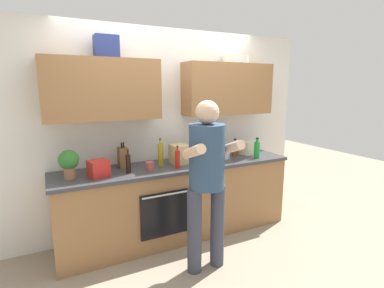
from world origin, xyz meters
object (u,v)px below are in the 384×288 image
at_px(person_standing, 207,173).
at_px(bottle_soy, 128,163).
at_px(cup_ceramic, 150,166).
at_px(bottle_soda, 257,149).
at_px(knife_block, 123,157).
at_px(bottle_hotsauce, 178,159).
at_px(mixing_bowl, 218,155).
at_px(grocery_bag_bread, 179,154).
at_px(grocery_bag_crisps, 99,168).
at_px(grocery_bag_rice, 247,148).
at_px(bottle_oil, 161,155).
at_px(bottle_vinegar, 235,149).
at_px(cup_stoneware, 107,165).
at_px(potted_herb, 69,162).

bearing_deg(person_standing, bottle_soy, 130.91).
xyz_separation_m(person_standing, cup_ceramic, (-0.34, 0.67, -0.05)).
height_order(bottle_soda, knife_block, knife_block).
height_order(bottle_hotsauce, mixing_bowl, bottle_hotsauce).
height_order(person_standing, bottle_soy, person_standing).
height_order(bottle_soy, cup_ceramic, bottle_soy).
bearing_deg(cup_ceramic, grocery_bag_bread, 14.80).
distance_m(grocery_bag_bread, grocery_bag_crisps, 0.96).
bearing_deg(bottle_soda, grocery_bag_rice, 85.03).
distance_m(bottle_oil, grocery_bag_rice, 1.27).
bearing_deg(knife_block, cup_ceramic, -45.40).
relative_size(bottle_vinegar, mixing_bowl, 0.80).
xyz_separation_m(bottle_hotsauce, bottle_oil, (-0.14, 0.16, 0.03)).
relative_size(person_standing, cup_ceramic, 18.82).
distance_m(person_standing, grocery_bag_rice, 1.36).
relative_size(bottle_soda, mixing_bowl, 0.90).
xyz_separation_m(bottle_oil, knife_block, (-0.40, 0.15, -0.02)).
bearing_deg(bottle_oil, cup_stoneware, 165.23).
xyz_separation_m(knife_block, grocery_bag_crisps, (-0.31, -0.24, -0.03)).
bearing_deg(potted_herb, bottle_hotsauce, -6.57).
bearing_deg(grocery_bag_crisps, grocery_bag_bread, 6.25).
bearing_deg(bottle_soy, grocery_bag_crisps, 178.92).
distance_m(person_standing, bottle_soda, 1.22).
bearing_deg(grocery_bag_crisps, bottle_vinegar, 3.45).
height_order(cup_ceramic, grocery_bag_rice, grocery_bag_rice).
xyz_separation_m(bottle_soy, cup_ceramic, (0.24, 0.00, -0.06)).
relative_size(bottle_oil, grocery_bag_rice, 1.84).
distance_m(person_standing, bottle_vinegar, 1.17).
height_order(bottle_hotsauce, grocery_bag_rice, bottle_hotsauce).
xyz_separation_m(bottle_hotsauce, cup_ceramic, (-0.30, 0.07, -0.06)).
relative_size(bottle_vinegar, grocery_bag_rice, 1.33).
bearing_deg(bottle_oil, bottle_soy, -167.40).
height_order(bottle_soy, grocery_bag_crisps, bottle_soy).
relative_size(bottle_soy, bottle_oil, 0.78).
bearing_deg(bottle_vinegar, grocery_bag_crisps, -176.55).
bearing_deg(bottle_oil, bottle_soda, -7.98).
xyz_separation_m(cup_stoneware, grocery_bag_crisps, (-0.13, -0.24, 0.04)).
height_order(bottle_soda, bottle_oil, bottle_oil).
bearing_deg(person_standing, bottle_soda, 28.64).
xyz_separation_m(bottle_soda, mixing_bowl, (-0.43, 0.24, -0.08)).
relative_size(bottle_hotsauce, grocery_bag_rice, 1.45).
bearing_deg(knife_block, bottle_soda, -11.26).
bearing_deg(grocery_bag_crisps, person_standing, -37.34).
height_order(bottle_vinegar, potted_herb, potted_herb).
height_order(bottle_soy, potted_herb, potted_herb).
bearing_deg(grocery_bag_bread, bottle_soda, -11.01).
bearing_deg(mixing_bowl, knife_block, 175.98).
bearing_deg(knife_block, bottle_vinegar, -5.16).
relative_size(bottle_hotsauce, bottle_oil, 0.79).
distance_m(bottle_soy, cup_ceramic, 0.25).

